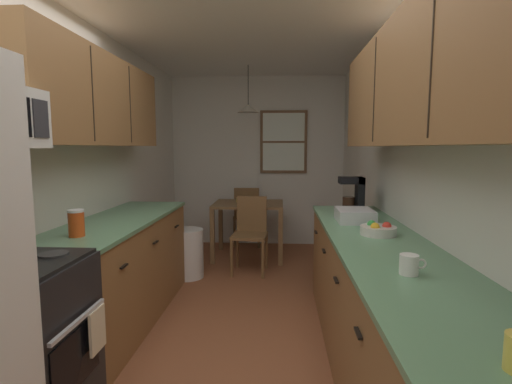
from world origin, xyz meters
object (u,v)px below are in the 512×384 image
storage_canister (76,223)px  table_serving_bowl (242,200)px  dining_table (248,212)px  fruit_bowl (378,230)px  dining_chair_far (247,214)px  mug_spare (409,265)px  coffee_maker (354,193)px  stove_range (16,348)px  trash_bin (188,253)px  dish_rack (355,215)px  dining_chair_near (250,230)px

storage_canister → table_serving_bowl: (0.83, 2.75, -0.21)m
dining_table → fruit_bowl: bearing=-66.3°
dining_chair_far → mug_spare: 4.06m
coffee_maker → stove_range: bearing=-138.5°
storage_canister → fruit_bowl: storage_canister is taller
fruit_bowl → dining_table: bearing=113.7°
stove_range → fruit_bowl: size_ratio=4.60×
dining_table → table_serving_bowl: (-0.09, 0.09, 0.15)m
trash_bin → mug_spare: 3.03m
storage_canister → dish_rack: bearing=18.2°
trash_bin → table_serving_bowl: size_ratio=3.41×
mug_spare → trash_bin: bearing=124.1°
dining_chair_near → coffee_maker: coffee_maker is taller
storage_canister → coffee_maker: 2.34m
dining_chair_near → table_serving_bowl: bearing=103.9°
trash_bin → table_serving_bowl: 1.20m
dining_chair_near → coffee_maker: size_ratio=2.83×
storage_canister → coffee_maker: size_ratio=0.57×
stove_range → dish_rack: 2.38m
dining_chair_far → dining_chair_near: bearing=-83.2°
fruit_bowl → mug_spare: bearing=-94.3°
fruit_bowl → stove_range: bearing=-157.9°
mug_spare → table_serving_bowl: size_ratio=0.75×
trash_bin → coffee_maker: size_ratio=1.77×
dining_chair_far → table_serving_bowl: size_ratio=5.47×
storage_canister → table_serving_bowl: bearing=73.2°
coffee_maker → trash_bin: bearing=159.4°
dining_table → dish_rack: dish_rack is taller
table_serving_bowl → fruit_bowl: bearing=-65.3°
stove_range → dining_table: stove_range is taller
trash_bin → fruit_bowl: bearing=-43.5°
stove_range → dining_chair_near: size_ratio=1.22×
mug_spare → dining_chair_near: bearing=109.4°
mug_spare → dish_rack: bearing=90.3°
dish_rack → stove_range: bearing=-146.4°
table_serving_bowl → dining_table: bearing=-43.7°
stove_range → dining_chair_near: 2.90m
dish_rack → table_serving_bowl: 2.39m
mug_spare → fruit_bowl: mug_spare is taller
coffee_maker → mug_spare: 1.80m
stove_range → storage_canister: (-0.01, 0.65, 0.52)m
stove_range → table_serving_bowl: 3.51m
coffee_maker → fruit_bowl: 0.99m
dining_chair_far → trash_bin: dining_chair_far is taller
coffee_maker → dining_chair_far: bearing=119.4°
dining_chair_far → coffee_maker: (1.18, -2.09, 0.57)m
dining_chair_near → dish_rack: dish_rack is taller
table_serving_bowl → dish_rack: bearing=-62.1°
dining_table → fruit_bowl: fruit_bowl is taller
mug_spare → dining_chair_far: bearing=105.7°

